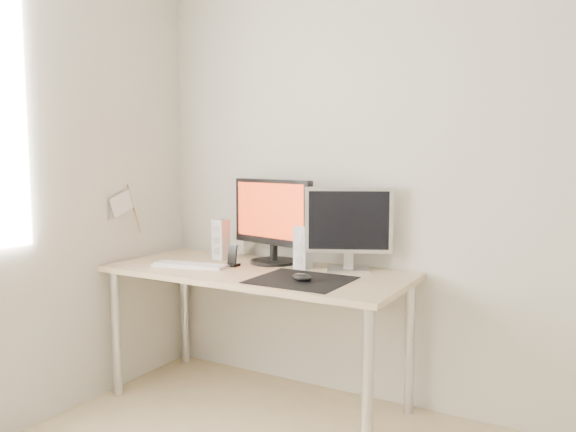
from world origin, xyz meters
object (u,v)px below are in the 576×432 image
at_px(speaker_right, 303,247).
at_px(keyboard, 190,265).
at_px(speaker_left, 221,239).
at_px(second_monitor, 349,225).
at_px(phone_dock, 233,260).
at_px(main_monitor, 272,218).
at_px(mouse, 302,277).
at_px(desk, 257,284).

relative_size(speaker_right, keyboard, 0.53).
bearing_deg(speaker_left, keyboard, -92.76).
xyz_separation_m(second_monitor, speaker_right, (-0.23, -0.07, -0.13)).
relative_size(second_monitor, phone_dock, 3.68).
height_order(speaker_right, phone_dock, speaker_right).
bearing_deg(phone_dock, main_monitor, 50.73).
bearing_deg(mouse, speaker_right, 117.23).
bearing_deg(second_monitor, keyboard, -158.32).
xyz_separation_m(main_monitor, speaker_left, (-0.33, -0.04, -0.14)).
xyz_separation_m(speaker_left, phone_dock, (0.18, -0.14, -0.08)).
relative_size(speaker_left, keyboard, 0.53).
bearing_deg(second_monitor, speaker_right, -163.19).
distance_m(second_monitor, speaker_right, 0.27).
relative_size(main_monitor, second_monitor, 1.25).
xyz_separation_m(mouse, phone_dock, (-0.51, 0.16, 0.01)).
relative_size(main_monitor, keyboard, 1.26).
bearing_deg(speaker_right, second_monitor, 16.81).
bearing_deg(phone_dock, second_monitor, 17.98).
distance_m(desk, main_monitor, 0.38).
height_order(main_monitor, phone_dock, main_monitor).
relative_size(desk, speaker_right, 6.94).
bearing_deg(main_monitor, desk, -83.92).
xyz_separation_m(keyboard, phone_dock, (0.19, 0.12, 0.03)).
bearing_deg(speaker_left, second_monitor, 3.87).
xyz_separation_m(mouse, desk, (-0.35, 0.15, -0.10)).
height_order(mouse, speaker_right, speaker_right).
height_order(speaker_right, keyboard, speaker_right).
relative_size(mouse, desk, 0.06).
relative_size(desk, second_monitor, 3.68).
relative_size(speaker_left, speaker_right, 1.00).
xyz_separation_m(speaker_left, keyboard, (-0.01, -0.26, -0.11)).
bearing_deg(desk, second_monitor, 25.66).
height_order(mouse, main_monitor, main_monitor).
distance_m(main_monitor, second_monitor, 0.45).
distance_m(desk, speaker_left, 0.42).
relative_size(desk, keyboard, 3.69).
distance_m(mouse, second_monitor, 0.42).
distance_m(speaker_left, phone_dock, 0.24).
bearing_deg(speaker_right, speaker_left, 178.23).
bearing_deg(desk, speaker_right, 34.41).
bearing_deg(second_monitor, main_monitor, -178.08).
xyz_separation_m(desk, second_monitor, (0.43, 0.21, 0.32)).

